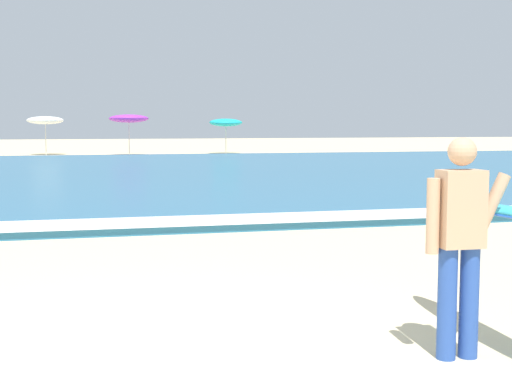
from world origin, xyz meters
TOP-DOWN VIEW (x-y plane):
  - ground_plane at (0.00, 0.00)m, footprint 160.00×160.00m
  - sea at (0.00, 20.14)m, footprint 120.00×28.00m
  - surf_foam at (0.00, 6.74)m, footprint 120.00×1.33m
  - surfer_with_board at (2.36, -0.63)m, footprint 1.00×2.78m
  - beach_umbrella_2 at (-2.51, 37.68)m, footprint 2.07×2.08m
  - beach_umbrella_3 at (2.13, 35.92)m, footprint 2.24×2.25m
  - beach_umbrella_4 at (7.94, 36.79)m, footprint 1.97×1.98m

SIDE VIEW (x-z plane):
  - ground_plane at x=0.00m, z-range 0.00..0.00m
  - sea at x=0.00m, z-range 0.00..0.14m
  - surf_foam at x=0.00m, z-range 0.14..0.15m
  - surfer_with_board at x=2.36m, z-range 0.17..1.90m
  - beach_umbrella_4 at x=7.94m, z-range 0.81..2.95m
  - beach_umbrella_2 at x=-2.51m, z-range 0.89..3.13m
  - beach_umbrella_3 at x=2.13m, z-range 0.92..3.28m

